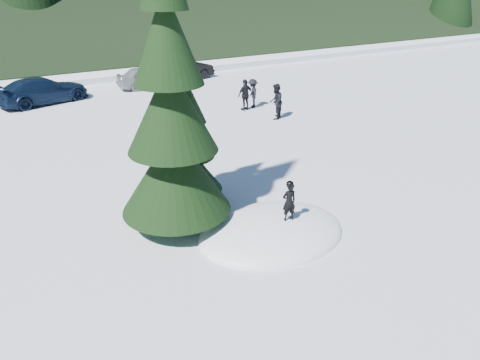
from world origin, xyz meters
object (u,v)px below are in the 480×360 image
adult_0 (276,102)px  car_4 (149,77)px  car_5 (182,69)px  adult_1 (245,95)px  adult_2 (253,93)px  car_3 (43,90)px  spruce_tall (172,119)px  spruce_short (187,140)px  child_skier (289,202)px

adult_0 → car_4: bearing=-116.3°
car_5 → adult_0: bearing=168.4°
adult_1 → car_5: size_ratio=0.37×
adult_2 → car_3: (-10.00, 6.65, -0.04)m
adult_2 → car_5: (-0.69, 8.26, -0.03)m
adult_2 → car_5: adult_2 is taller
adult_0 → car_5: (-0.55, 10.76, -0.15)m
spruce_tall → car_3: (-1.23, 16.89, -2.58)m
car_5 → spruce_tall: bearing=141.9°
spruce_tall → spruce_short: size_ratio=1.60×
child_skier → car_5: child_skier is taller
spruce_tall → adult_2: bearing=49.4°
child_skier → adult_1: (5.53, 11.97, -0.21)m
car_3 → car_5: size_ratio=1.12×
adult_1 → car_4: adult_1 is taller
adult_0 → adult_1: adult_0 is taller
adult_0 → car_5: 10.77m
child_skier → spruce_short: bearing=-57.3°
spruce_tall → car_5: bearing=66.4°
adult_1 → car_4: size_ratio=0.41×
adult_2 → car_5: size_ratio=0.34×
car_3 → adult_1: bearing=-142.2°
car_3 → adult_2: bearing=-139.1°
child_skier → adult_2: (6.18, 12.29, -0.27)m
adult_2 → car_4: bearing=-132.7°
spruce_tall → child_skier: bearing=-38.4°
spruce_tall → child_skier: 4.00m
spruce_tall → adult_0: size_ratio=4.76×
spruce_short → adult_2: spruce_short is taller
spruce_tall → adult_0: bearing=41.9°
car_3 → car_5: bearing=-95.7°
car_4 → adult_0: bearing=-159.2°
adult_1 → car_4: 8.14m
spruce_tall → adult_2: (8.77, 10.24, -2.54)m
spruce_tall → adult_1: 13.05m
spruce_short → adult_0: 10.00m
spruce_short → adult_1: bearing=50.1°
child_skier → adult_0: adult_0 is taller
spruce_short → car_3: 15.71m
car_4 → car_5: size_ratio=0.90×
car_4 → car_5: 2.87m
spruce_short → adult_0: size_ratio=2.97×
spruce_short → car_5: size_ratio=1.18×
adult_1 → spruce_short: bearing=40.7°
car_4 → car_5: bearing=-68.8°
adult_2 → car_3: 12.01m
adult_0 → adult_2: size_ratio=1.15×
car_4 → car_5: (2.72, 0.92, 0.05)m
spruce_short → adult_2: (7.77, 8.84, -1.32)m
spruce_tall → adult_2: size_ratio=5.50×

